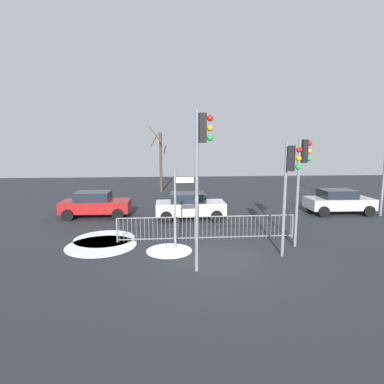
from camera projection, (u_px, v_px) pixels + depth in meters
The scene contains 13 objects.
ground_plane at pixel (215, 260), 11.12m from camera, with size 60.00×60.00×0.00m, color #26282D.
traffic_light_foreground_left at pixel (290, 174), 11.02m from camera, with size 0.51×0.42×4.18m.
traffic_light_mid_right at pixel (302, 167), 12.19m from camera, with size 0.57×0.35×4.41m.
traffic_light_rear_right at pixel (201, 156), 9.62m from camera, with size 0.57×0.34×5.16m.
direction_sign_post at pixel (177, 206), 12.20m from camera, with size 0.79×0.12×3.09m.
pedestrian_guard_railing at pixel (207, 228), 13.38m from camera, with size 7.73×0.11×1.07m.
car_silver_near at pixel (339, 201), 18.55m from camera, with size 3.83×1.99×1.47m.
car_white_mid at pixel (190, 205), 17.25m from camera, with size 3.81×1.93×1.47m.
car_red_far at pixel (95, 204), 17.69m from camera, with size 3.83×1.97×1.47m.
bare_tree_left at pixel (161, 160), 27.14m from camera, with size 1.47×1.88×5.66m.
snow_patch_kerb at pixel (104, 238), 13.68m from camera, with size 2.63×2.63×0.01m, color white.
snow_patch_island at pixel (169, 251), 12.10m from camera, with size 1.80×1.80×0.01m, color white.
snow_patch_verge at pixel (101, 246), 12.69m from camera, with size 2.87×2.87×0.01m, color white.
Camera 1 is at (-1.71, -10.52, 4.09)m, focal length 28.94 mm.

